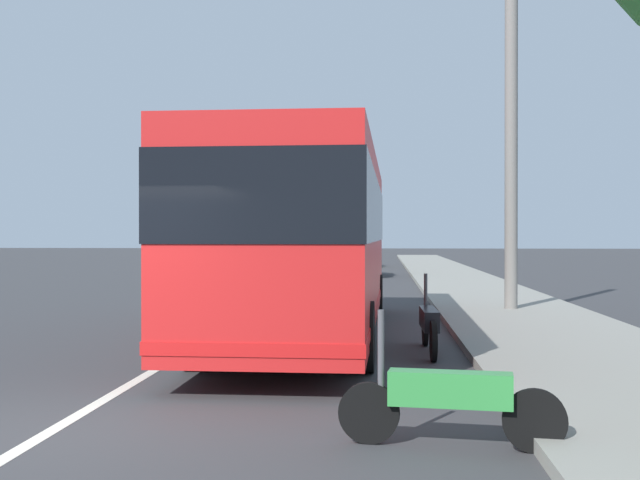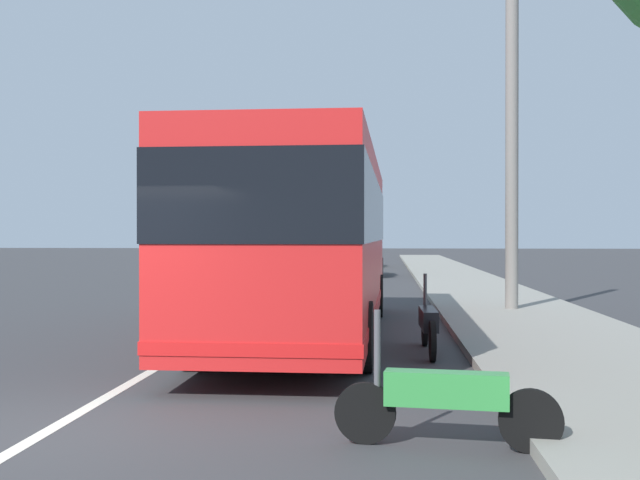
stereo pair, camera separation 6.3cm
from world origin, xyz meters
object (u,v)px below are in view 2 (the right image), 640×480
object	(u,v)px
motorcycle_nearest_curb	(428,324)
car_ahead_same_lane	(359,255)
motorcycle_by_tree	(445,399)
car_far_distant	(296,258)
coach_bus	(307,235)
car_oncoming	(254,265)
car_side_street	(360,261)
utility_pole	(512,150)

from	to	relation	value
motorcycle_nearest_curb	car_ahead_same_lane	distance (m)	35.50
motorcycle_by_tree	car_far_distant	world-z (taller)	car_far_distant
motorcycle_by_tree	coach_bus	bearing A→B (deg)	-67.74
car_oncoming	car_side_street	bearing A→B (deg)	144.06
motorcycle_nearest_curb	motorcycle_by_tree	bearing A→B (deg)	177.29
car_oncoming	car_side_street	xyz separation A→B (m)	(5.99, -4.10, -0.05)
motorcycle_by_tree	car_ahead_same_lane	xyz separation A→B (m)	(41.14, 2.20, 0.26)
car_ahead_same_lane	car_far_distant	world-z (taller)	car_far_distant
coach_bus	motorcycle_nearest_curb	size ratio (longest dim) A/B	5.00
coach_bus	utility_pole	distance (m)	6.83
car_far_distant	car_side_street	world-z (taller)	car_far_distant
motorcycle_by_tree	car_ahead_same_lane	distance (m)	41.20
car_far_distant	motorcycle_by_tree	bearing A→B (deg)	10.28
motorcycle_by_tree	car_side_street	bearing A→B (deg)	-79.26
car_side_street	car_far_distant	bearing A→B (deg)	40.37
motorcycle_by_tree	car_oncoming	world-z (taller)	car_oncoming
coach_bus	car_ahead_same_lane	size ratio (longest dim) A/B	2.45
car_oncoming	motorcycle_by_tree	bearing A→B (deg)	12.02
car_oncoming	motorcycle_nearest_curb	bearing A→B (deg)	16.44
coach_bus	car_oncoming	size ratio (longest dim) A/B	2.46
utility_pole	car_far_distant	bearing A→B (deg)	19.86
utility_pole	motorcycle_nearest_curb	bearing A→B (deg)	160.10
motorcycle_nearest_curb	car_far_distant	world-z (taller)	car_far_distant
coach_bus	motorcycle_by_tree	distance (m)	7.96
car_ahead_same_lane	car_oncoming	bearing A→B (deg)	164.07
car_far_distant	car_side_street	bearing A→B (deg)	46.24
car_far_distant	car_side_street	size ratio (longest dim) A/B	0.91
motorcycle_nearest_curb	utility_pole	bearing A→B (deg)	-21.03
car_oncoming	coach_bus	bearing A→B (deg)	11.45
motorcycle_by_tree	car_far_distant	xyz separation A→B (m)	(33.67, 5.22, 0.27)
motorcycle_by_tree	motorcycle_nearest_curb	size ratio (longest dim) A/B	0.87
coach_bus	motorcycle_by_tree	bearing A→B (deg)	-164.31
motorcycle_nearest_curb	car_oncoming	bearing A→B (deg)	16.88
car_side_street	utility_pole	world-z (taller)	utility_pole
car_side_street	utility_pole	xyz separation A→B (m)	(-17.93, -4.27, 3.30)
car_ahead_same_lane	car_side_street	size ratio (longest dim) A/B	1.02
motorcycle_nearest_curb	car_oncoming	size ratio (longest dim) A/B	0.49
car_ahead_same_lane	motorcycle_by_tree	bearing A→B (deg)	179.26
coach_bus	car_side_street	bearing A→B (deg)	0.21
motorcycle_by_tree	car_oncoming	distance (m)	24.88
coach_bus	car_oncoming	world-z (taller)	coach_bus
car_oncoming	utility_pole	world-z (taller)	utility_pole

